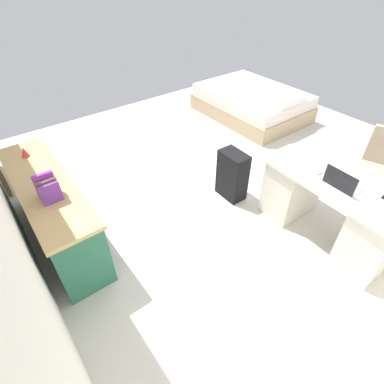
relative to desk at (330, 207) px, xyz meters
The scene contains 10 objects.
ground_plane 1.40m from the desk, ahead, with size 6.19×6.19×0.00m, color beige.
desk is the anchor object (origin of this frame).
office_chair 0.91m from the desk, 92.00° to the right, with size 0.60×0.60×0.94m.
credenza 2.86m from the desk, 53.42° to the left, with size 1.80×0.48×0.75m.
bed 3.03m from the desk, 31.31° to the right, with size 1.91×1.41×0.58m.
suitcase_black 1.15m from the desk, 17.45° to the left, with size 0.36×0.22×0.63m, color black.
laptop 0.41m from the desk, 118.50° to the left, with size 0.32×0.23×0.21m.
computer_mouse 0.42m from the desk, 13.15° to the left, with size 0.06×0.10×0.03m, color white.
book_row 2.75m from the desk, 58.16° to the left, with size 0.19×0.17×0.24m.
figurine_small 3.26m from the desk, 45.35° to the left, with size 0.08×0.08×0.11m, color red.
Camera 1 is at (-2.28, 2.45, 2.48)m, focal length 27.88 mm.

